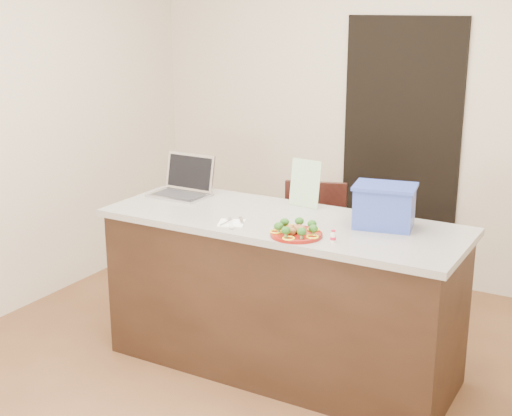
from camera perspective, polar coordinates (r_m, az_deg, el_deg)
The scene contains 16 objects.
ground at distance 4.16m, azimuth 0.34°, elevation -13.94°, with size 4.00×4.00×0.00m, color brown.
room_shell at distance 3.64m, azimuth 0.38°, elevation 8.75°, with size 4.00×4.00×4.00m.
doorway at distance 5.50m, azimuth 11.45°, elevation 4.39°, with size 0.90×0.02×2.00m, color black.
island at distance 4.16m, azimuth 2.04°, elevation -6.90°, with size 2.06×0.76×0.92m.
plate at distance 3.70m, azimuth 3.25°, elevation -2.10°, with size 0.27×0.27×0.02m.
meatballs at distance 3.70m, azimuth 3.23°, elevation -1.70°, with size 0.11×0.11×0.04m.
broccoli at distance 3.69m, azimuth 3.26°, elevation -1.46°, with size 0.23×0.23×0.04m.
pepper_rings at distance 3.70m, azimuth 3.25°, elevation -1.96°, with size 0.27×0.26×0.01m.
napkin at distance 3.91m, azimuth -1.98°, elevation -1.21°, with size 0.14×0.14×0.01m, color white.
fork at distance 3.92m, azimuth -2.16°, elevation -1.05°, with size 0.03×0.15×0.00m.
knife at distance 3.88m, azimuth -1.75°, elevation -1.25°, with size 0.09×0.21×0.01m.
yogurt_bottle at distance 3.62m, azimuth 6.19°, elevation -2.32°, with size 0.03×0.03×0.06m.
laptop at distance 4.51m, azimuth -5.75°, elevation 1.92°, with size 0.36×0.28×0.25m.
leaflet at distance 4.21m, azimuth 3.94°, elevation 1.98°, with size 0.20×0.00×0.28m, color white.
blue_box at distance 3.87m, azimuth 10.23°, elevation 0.17°, with size 0.37×0.29×0.23m.
chair at distance 4.80m, azimuth 4.21°, elevation -2.84°, with size 0.52×0.53×0.94m.
Camera 1 is at (1.76, -3.15, 2.08)m, focal length 50.00 mm.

